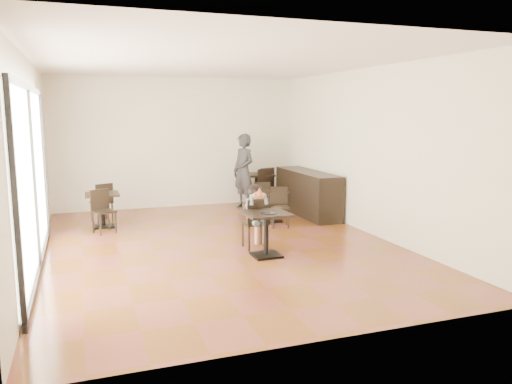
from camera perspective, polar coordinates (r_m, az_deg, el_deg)
name	(u,v)px	position (r m, az deg, el deg)	size (l,w,h in m)	color
floor	(220,245)	(8.99, -4.09, -6.08)	(6.00, 8.00, 0.01)	brown
ceiling	(218,61)	(8.72, -4.34, 14.66)	(6.00, 8.00, 0.01)	white
wall_back	(177,143)	(12.60, -9.03, 5.58)	(6.00, 0.01, 3.20)	white
wall_front	(326,189)	(4.99, 7.99, 0.33)	(6.00, 0.01, 3.20)	white
wall_left	(31,162)	(8.44, -24.30, 3.18)	(0.01, 8.00, 3.20)	white
wall_right	(369,151)	(9.93, 12.79, 4.54)	(0.01, 8.00, 3.20)	white
storefront_window	(31,178)	(7.96, -24.28, 1.42)	(0.04, 4.50, 2.60)	white
child_table	(266,234)	(8.21, 1.17, -4.87)	(0.70, 0.70, 0.74)	black
child_chair	(255,223)	(8.69, -0.11, -3.57)	(0.40, 0.40, 0.89)	black
child	(255,217)	(8.67, -0.11, -2.82)	(0.40, 0.56, 1.12)	slate
plate	(268,213)	(8.03, 1.43, -2.42)	(0.25, 0.25, 0.01)	black
pizza_slice	(259,195)	(8.42, 0.32, -0.35)	(0.26, 0.20, 0.06)	tan
adult_patron	(244,171)	(12.26, -1.44, 2.38)	(0.67, 0.44, 1.83)	#353439
cafe_table_mid	(270,206)	(10.82, 1.65, -1.63)	(0.64, 0.64, 0.68)	black
cafe_table_left	(103,210)	(10.76, -17.10, -2.00)	(0.67, 0.67, 0.71)	black
cafe_table_back	(256,189)	(12.74, 0.04, 0.30)	(0.76, 0.76, 0.80)	black
chair_mid_a	(262,199)	(11.31, 0.65, -0.80)	(0.37, 0.37, 0.81)	black
chair_mid_b	(280,208)	(10.30, 2.76, -1.79)	(0.37, 0.37, 0.81)	black
chair_left_a	(101,202)	(11.29, -17.25, -1.13)	(0.38, 0.38, 0.85)	black
chair_left_b	(104,212)	(10.21, -16.99, -2.18)	(0.38, 0.38, 0.85)	black
chair_back_a	(262,186)	(12.79, 0.73, 0.70)	(0.43, 0.43, 0.96)	black
chair_back_b	(270,189)	(12.28, 1.60, 0.35)	(0.43, 0.43, 0.96)	black
service_counter	(307,193)	(11.63, 5.90, -0.10)	(0.60, 2.40, 1.00)	black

